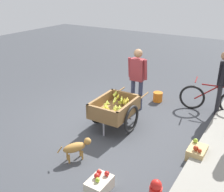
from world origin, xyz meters
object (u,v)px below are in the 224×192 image
(bicycle, at_px, (212,99))
(dog, at_px, (76,147))
(cyclist_person, at_px, (222,77))
(mixed_fruit_crate, at_px, (99,184))
(plastic_bucket, at_px, (158,97))
(vendor_person, at_px, (137,74))
(fruit_cart, at_px, (115,110))
(apple_crate, at_px, (197,152))

(bicycle, bearing_deg, dog, -25.96)
(cyclist_person, bearing_deg, mixed_fruit_crate, -14.06)
(plastic_bucket, distance_m, mixed_fruit_crate, 3.84)
(vendor_person, bearing_deg, fruit_cart, 1.38)
(vendor_person, bearing_deg, plastic_bucket, 157.26)
(bicycle, relative_size, dog, 2.77)
(dog, bearing_deg, bicycle, 154.04)
(fruit_cart, relative_size, apple_crate, 3.79)
(dog, bearing_deg, apple_crate, 123.22)
(plastic_bucket, bearing_deg, mixed_fruit_crate, 9.04)
(vendor_person, distance_m, apple_crate, 2.55)
(vendor_person, xyz_separation_m, mixed_fruit_crate, (3.06, 0.91, -0.85))
(fruit_cart, distance_m, cyclist_person, 2.79)
(vendor_person, height_order, mixed_fruit_crate, vendor_person)
(bicycle, distance_m, mixed_fruit_crate, 3.99)
(vendor_person, xyz_separation_m, bicycle, (-0.84, 1.74, -0.62))
(fruit_cart, distance_m, bicycle, 2.62)
(vendor_person, relative_size, mixed_fruit_crate, 3.67)
(fruit_cart, xyz_separation_m, bicycle, (-1.98, 1.72, -0.09))
(cyclist_person, height_order, apple_crate, cyclist_person)
(vendor_person, bearing_deg, bicycle, 115.74)
(dog, height_order, mixed_fruit_crate, dog)
(cyclist_person, height_order, plastic_bucket, cyclist_person)
(bicycle, xyz_separation_m, mixed_fruit_crate, (3.90, -0.83, -0.23))
(fruit_cart, bearing_deg, apple_crate, 84.45)
(bicycle, distance_m, dog, 3.82)
(vendor_person, xyz_separation_m, cyclist_person, (-0.86, 1.89, 0.00))
(bicycle, relative_size, plastic_bucket, 6.08)
(fruit_cart, xyz_separation_m, apple_crate, (0.19, 1.97, -0.32))
(fruit_cart, relative_size, mixed_fruit_crate, 3.79)
(plastic_bucket, bearing_deg, dog, -4.09)
(apple_crate, bearing_deg, cyclist_person, -177.30)
(dog, bearing_deg, fruit_cart, -178.36)
(cyclist_person, distance_m, apple_crate, 2.36)
(apple_crate, relative_size, mixed_fruit_crate, 1.00)
(fruit_cart, height_order, apple_crate, fruit_cart)
(cyclist_person, height_order, dog, cyclist_person)
(dog, bearing_deg, vendor_person, -178.47)
(dog, relative_size, mixed_fruit_crate, 1.35)
(bicycle, height_order, apple_crate, bicycle)
(dog, xyz_separation_m, apple_crate, (-1.26, 1.93, -0.15))
(cyclist_person, bearing_deg, dog, -27.78)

